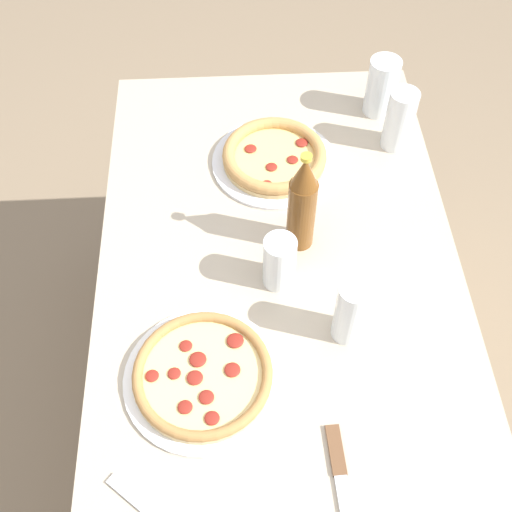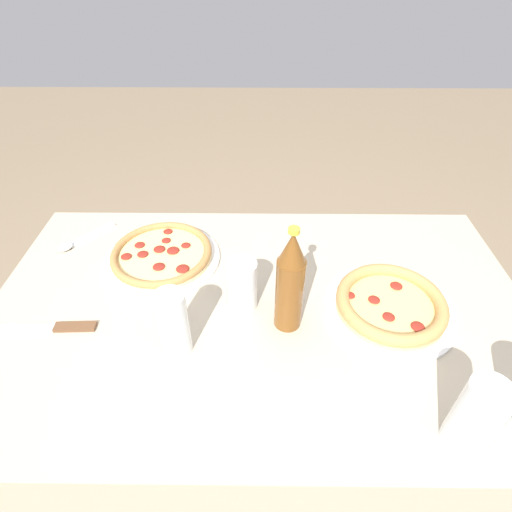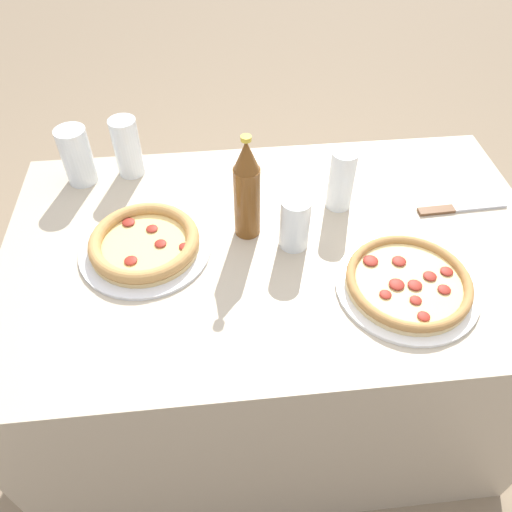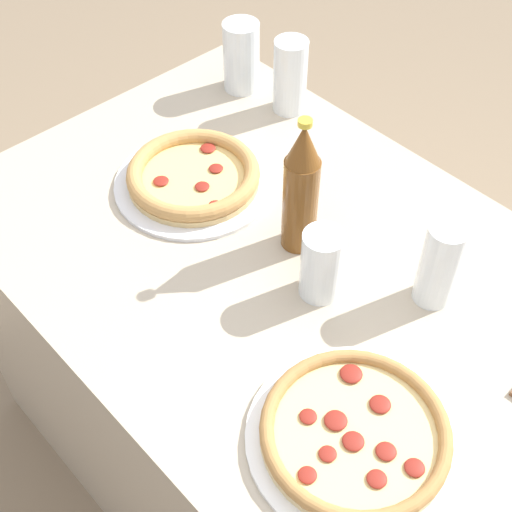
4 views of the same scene
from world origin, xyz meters
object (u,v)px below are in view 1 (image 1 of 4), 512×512
pizza_margherita (274,157)px  glass_lemonade (350,314)px  knife (341,483)px  glass_iced_tea (381,89)px  pizza_pepperoni (203,375)px  beer_bottle (302,204)px  glass_mango_juice (279,264)px  glass_cola (399,122)px

pizza_margherita → glass_lemonade: (-0.47, -0.11, 0.05)m
knife → pizza_margherita: bearing=4.6°
pizza_margherita → glass_iced_tea: size_ratio=1.98×
knife → pizza_pepperoni: bearing=48.7°
pizza_margherita → beer_bottle: size_ratio=1.15×
glass_iced_tea → glass_mango_juice: size_ratio=1.18×
pizza_pepperoni → beer_bottle: size_ratio=1.16×
pizza_pepperoni → pizza_margherita: size_ratio=1.01×
pizza_pepperoni → glass_iced_tea: (0.74, -0.46, 0.05)m
glass_lemonade → beer_bottle: (0.23, 0.07, 0.05)m
pizza_pepperoni → knife: size_ratio=1.33×
pizza_pepperoni → glass_cola: size_ratio=1.92×
pizza_pepperoni → beer_bottle: bearing=-33.5°
pizza_margherita → beer_bottle: (-0.24, -0.04, 0.10)m
glass_lemonade → pizza_margherita: bearing=13.1°
pizza_pepperoni → knife: bearing=-131.3°
beer_bottle → knife: bearing=-177.5°
pizza_margherita → beer_bottle: bearing=-170.9°
beer_bottle → knife: 0.54m
pizza_pepperoni → glass_mango_juice: bearing=-36.0°
glass_iced_tea → beer_bottle: 0.48m
glass_mango_juice → knife: bearing=-169.9°
pizza_margherita → glass_cola: 0.31m
glass_lemonade → glass_iced_tea: glass_lemonade is taller
pizza_margherita → glass_mango_juice: 0.34m
beer_bottle → glass_mango_juice: bearing=152.6°
glass_cola → glass_mango_juice: 0.50m
glass_iced_tea → glass_cola: bearing=-170.6°
glass_iced_tea → knife: glass_iced_tea is taller
pizza_pepperoni → glass_iced_tea: size_ratio=2.00×
glass_iced_tea → knife: (-0.94, 0.22, -0.06)m
glass_mango_juice → beer_bottle: size_ratio=0.49×
pizza_margherita → knife: pizza_margherita is taller
glass_cola → beer_bottle: bearing=137.6°
pizza_pepperoni → knife: (-0.21, -0.24, -0.01)m
beer_bottle → glass_iced_tea: bearing=-30.3°
glass_iced_tea → glass_mango_juice: bearing=150.2°
pizza_pepperoni → glass_mango_juice: 0.27m
glass_mango_juice → glass_cola: bearing=-39.0°
pizza_pepperoni → pizza_margherita: bearing=-17.3°
pizza_margherita → glass_mango_juice: (-0.34, 0.01, 0.04)m
glass_mango_juice → beer_bottle: (0.10, -0.05, 0.07)m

